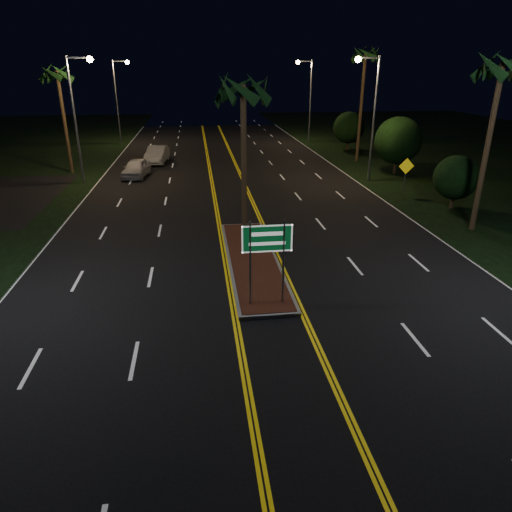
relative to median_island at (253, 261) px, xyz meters
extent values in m
plane|color=black|center=(0.00, -7.00, -0.08)|extent=(120.00, 120.00, 0.00)
cube|color=gray|center=(0.00, 0.00, -0.01)|extent=(2.25, 10.25, 0.15)
cube|color=#592819|center=(0.00, 0.00, 0.08)|extent=(2.00, 10.00, 0.02)
cylinder|color=gray|center=(-0.60, -4.20, 1.67)|extent=(0.08, 0.08, 3.20)
cylinder|color=gray|center=(0.60, -4.20, 1.67)|extent=(0.08, 0.08, 3.20)
cube|color=#07471E|center=(0.00, -4.20, 2.62)|extent=(1.80, 0.04, 1.00)
cube|color=white|center=(0.00, -4.22, 2.62)|extent=(1.80, 0.01, 1.00)
cylinder|color=gray|center=(-11.00, 17.00, 4.42)|extent=(0.18, 0.18, 9.00)
cube|color=gray|center=(-10.20, 17.00, 8.77)|extent=(1.60, 0.12, 0.12)
sphere|color=#FBBF71|center=(-9.40, 17.00, 8.67)|extent=(0.44, 0.44, 0.44)
cylinder|color=gray|center=(-11.00, 37.00, 4.42)|extent=(0.18, 0.18, 9.00)
cube|color=gray|center=(-10.20, 37.00, 8.77)|extent=(1.60, 0.12, 0.12)
sphere|color=#FBBF71|center=(-9.40, 37.00, 8.67)|extent=(0.44, 0.44, 0.44)
cylinder|color=gray|center=(11.00, 15.00, 4.42)|extent=(0.18, 0.18, 9.00)
cube|color=gray|center=(10.20, 15.00, 8.77)|extent=(1.60, 0.12, 0.12)
sphere|color=#FBBF71|center=(9.40, 15.00, 8.67)|extent=(0.44, 0.44, 0.44)
cylinder|color=gray|center=(11.00, 35.00, 4.42)|extent=(0.18, 0.18, 9.00)
cube|color=gray|center=(10.20, 35.00, 8.77)|extent=(1.60, 0.12, 0.12)
sphere|color=#FBBF71|center=(9.40, 35.00, 8.67)|extent=(0.44, 0.44, 0.44)
cylinder|color=#382819|center=(0.00, 3.50, 3.67)|extent=(0.28, 0.28, 7.50)
cylinder|color=#382819|center=(-12.80, 21.00, 3.92)|extent=(0.28, 0.28, 8.00)
cylinder|color=#382819|center=(12.50, 3.00, 4.17)|extent=(0.28, 0.28, 8.50)
cylinder|color=#382819|center=(12.80, 23.00, 4.67)|extent=(0.28, 0.28, 9.50)
cylinder|color=#382819|center=(13.50, 7.00, 0.37)|extent=(0.24, 0.24, 0.90)
sphere|color=black|center=(13.50, 7.00, 1.87)|extent=(2.70, 2.70, 2.70)
cylinder|color=#382819|center=(14.00, 17.00, 0.55)|extent=(0.24, 0.24, 1.26)
sphere|color=black|center=(14.00, 17.00, 2.65)|extent=(3.78, 3.78, 3.78)
cylinder|color=#382819|center=(13.80, 29.00, 0.46)|extent=(0.24, 0.24, 1.08)
sphere|color=black|center=(13.80, 29.00, 2.26)|extent=(3.24, 3.24, 3.24)
imported|color=#B9B9C0|center=(-7.20, 18.61, 0.75)|extent=(2.86, 5.25, 1.66)
imported|color=#AEB2B8|center=(-5.92, 24.41, 0.80)|extent=(2.87, 5.54, 1.77)
cylinder|color=gray|center=(11.80, 10.36, 1.03)|extent=(0.07, 0.07, 2.24)
cube|color=gold|center=(11.80, 10.34, 1.95)|extent=(1.08, 0.04, 1.08)
camera|label=1|loc=(-2.31, -18.98, 8.16)|focal=32.00mm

